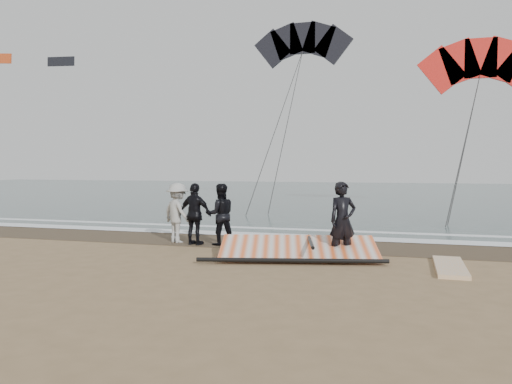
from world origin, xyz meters
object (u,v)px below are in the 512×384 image
at_px(board_cream, 333,253).
at_px(board_white, 450,267).
at_px(sail_rig, 297,250).
at_px(man_main, 343,221).

bearing_deg(board_cream, board_white, -31.85).
bearing_deg(board_white, sail_rig, 175.10).
height_order(man_main, board_cream, man_main).
bearing_deg(board_cream, man_main, -72.14).
distance_m(man_main, board_white, 2.66).
height_order(board_white, sail_rig, sail_rig).
distance_m(board_white, sail_rig, 3.58).
relative_size(board_cream, sail_rig, 0.50).
xyz_separation_m(man_main, sail_rig, (-1.11, -0.15, -0.77)).
bearing_deg(man_main, board_white, -44.92).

